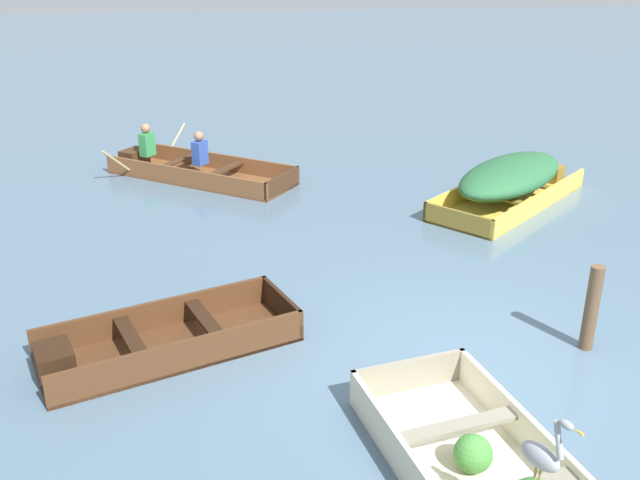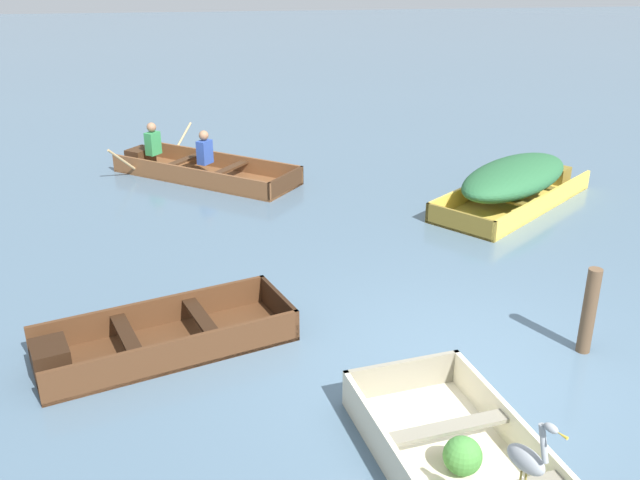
# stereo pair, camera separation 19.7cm
# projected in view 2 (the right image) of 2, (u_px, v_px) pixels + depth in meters

# --- Properties ---
(ground_plane) EXTENTS (80.00, 80.00, 0.00)m
(ground_plane) POSITION_uv_depth(u_px,v_px,m) (463.00, 370.00, 7.45)
(ground_plane) COLOR slate
(skiff_yellow_near_moored) EXTENTS (3.37, 3.13, 0.76)m
(skiff_yellow_near_moored) POSITION_uv_depth(u_px,v_px,m) (515.00, 180.00, 11.94)
(skiff_yellow_near_moored) COLOR #E5BC47
(skiff_yellow_near_moored) RESTS_ON ground
(skiff_dark_varnish_mid_moored) EXTENTS (2.94, 1.90, 0.37)m
(skiff_dark_varnish_mid_moored) POSITION_uv_depth(u_px,v_px,m) (154.00, 341.00, 7.75)
(skiff_dark_varnish_mid_moored) COLOR #4C2D19
(skiff_dark_varnish_mid_moored) RESTS_ON ground
(rowboat_wooden_brown_with_crew) EXTENTS (3.56, 3.24, 0.91)m
(rowboat_wooden_brown_with_crew) POSITION_uv_depth(u_px,v_px,m) (196.00, 167.00, 13.46)
(rowboat_wooden_brown_with_crew) COLOR brown
(rowboat_wooden_brown_with_crew) RESTS_ON ground
(heron_on_dinghy) EXTENTS (0.28, 0.44, 0.84)m
(heron_on_dinghy) POSITION_uv_depth(u_px,v_px,m) (528.00, 458.00, 4.95)
(heron_on_dinghy) COLOR olive
(heron_on_dinghy) RESTS_ON dinghy_cream_foreground
(mooring_post) EXTENTS (0.15, 0.15, 0.99)m
(mooring_post) POSITION_uv_depth(u_px,v_px,m) (589.00, 311.00, 7.61)
(mooring_post) COLOR brown
(mooring_post) RESTS_ON ground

